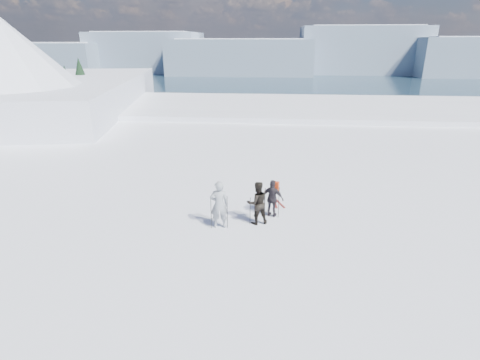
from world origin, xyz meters
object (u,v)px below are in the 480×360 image
at_px(skier_pack, 273,199).
at_px(skis_loose, 275,200).
at_px(skier_grey, 219,205).
at_px(skier_dark, 257,203).

height_order(skier_pack, skis_loose, skier_pack).
bearing_deg(skier_grey, skier_pack, -159.69).
bearing_deg(skier_pack, skier_grey, 46.94).
bearing_deg(skier_grey, skis_loose, -137.40).
bearing_deg(skier_dark, skier_grey, -0.73).
bearing_deg(skier_grey, skier_dark, -171.06).
distance_m(skier_grey, skier_dark, 1.52).
relative_size(skier_grey, skier_dark, 1.09).
bearing_deg(skier_pack, skier_dark, 66.25).
xyz_separation_m(skier_grey, skier_dark, (1.44, 0.48, -0.08)).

